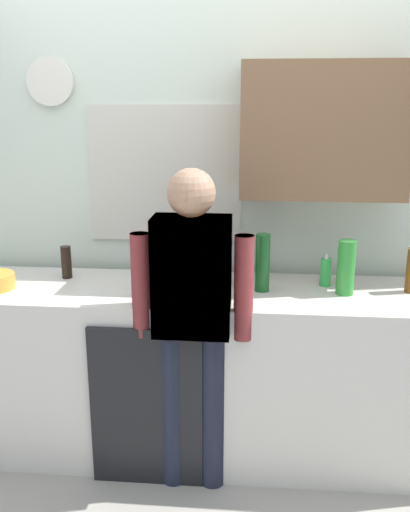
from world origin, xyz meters
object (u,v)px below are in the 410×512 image
Objects in this scene: coffee_maker at (208,255)px; person_guest at (192,307)px; bottle_green_wine at (263,263)px; dish_soap at (326,272)px; person_at_sink at (192,307)px; bottle_dark_sauce at (66,262)px; bottle_clear_soda at (346,267)px.

coffee_maker is 0.21× the size of person_guest.
bottle_green_wine is 1.67× the size of dish_soap.
person_at_sink is (-0.33, -0.31, -0.14)m from bottle_green_wine.
person_guest is at bearing -137.01° from bottle_green_wine.
bottle_dark_sauce is at bearing 173.31° from bottle_green_wine.
person_guest is (-0.04, -0.44, -0.13)m from coffee_maker.
dish_soap is at bearing 18.42° from bottle_green_wine.
bottle_clear_soda is at bearing 178.56° from person_guest.
bottle_dark_sauce is 0.11× the size of person_guest.
bottle_green_wine is at bearing 178.34° from bottle_clear_soda.
bottle_green_wine is 0.36m from dish_soap.
person_guest is at bearing -158.45° from bottle_clear_soda.
bottle_dark_sauce is 0.87m from person_guest.
bottle_clear_soda is 1.56× the size of dish_soap.
bottle_dark_sauce is at bearing 136.72° from person_at_sink.
bottle_dark_sauce is at bearing 179.40° from dish_soap.
bottle_clear_soda is (0.42, -0.01, -0.01)m from bottle_green_wine.
bottle_dark_sauce and dish_soap have the same top height.
person_guest is (-0.75, -0.29, -0.13)m from bottle_clear_soda.
coffee_maker is 0.72m from bottle_clear_soda.
dish_soap is 0.79m from person_at_sink.
coffee_maker is 0.78m from bottle_dark_sauce.
person_at_sink is (0.75, -0.43, -0.08)m from bottle_dark_sauce.
bottle_green_wine is at bearing -159.99° from person_guest.
bottle_dark_sauce is at bearing 174.71° from bottle_clear_soda.
person_at_sink and person_guest have the same top height.
bottle_green_wine is 0.47m from person_guest.
coffee_maker is at bearing 168.60° from bottle_clear_soda.
bottle_green_wine is at bearing -6.69° from bottle_dark_sauce.
person_guest reaches higher than bottle_green_wine.
person_guest reaches higher than coffee_maker.
coffee_maker is at bearing 0.36° from bottle_dark_sauce.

